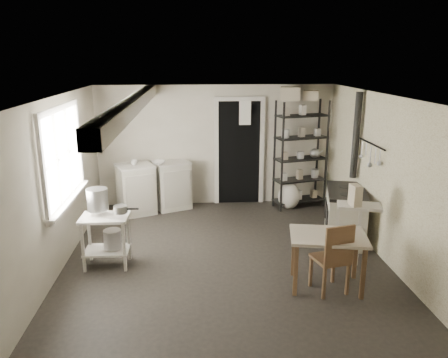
{
  "coord_description": "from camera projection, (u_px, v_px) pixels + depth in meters",
  "views": [
    {
      "loc": [
        -0.43,
        -5.73,
        2.8
      ],
      "look_at": [
        0.0,
        0.3,
        1.1
      ],
      "focal_mm": 35.0,
      "sensor_mm": 36.0,
      "label": 1
    }
  ],
  "objects": [
    {
      "name": "floor",
      "position": [
        225.0,
        258.0,
        6.29
      ],
      "size": [
        5.0,
        5.0,
        0.0
      ],
      "primitive_type": "plane",
      "color": "black",
      "rests_on": "ground"
    },
    {
      "name": "ceiling",
      "position": [
        226.0,
        96.0,
        5.67
      ],
      "size": [
        5.0,
        5.0,
        0.0
      ],
      "primitive_type": "plane",
      "rotation": [
        3.14,
        0.0,
        0.0
      ],
      "color": "silver",
      "rests_on": "wall_back"
    },
    {
      "name": "wall_back",
      "position": [
        216.0,
        146.0,
        8.38
      ],
      "size": [
        4.5,
        0.02,
        2.3
      ],
      "primitive_type": "cube",
      "color": "#BCB4A1",
      "rests_on": "ground"
    },
    {
      "name": "wall_front",
      "position": [
        248.0,
        265.0,
        3.58
      ],
      "size": [
        4.5,
        0.02,
        2.3
      ],
      "primitive_type": "cube",
      "color": "#BCB4A1",
      "rests_on": "ground"
    },
    {
      "name": "wall_left",
      "position": [
        58.0,
        185.0,
        5.82
      ],
      "size": [
        0.02,
        5.0,
        2.3
      ],
      "primitive_type": "cube",
      "color": "#BCB4A1",
      "rests_on": "ground"
    },
    {
      "name": "wall_right",
      "position": [
        385.0,
        178.0,
        6.13
      ],
      "size": [
        0.02,
        5.0,
        2.3
      ],
      "primitive_type": "cube",
      "color": "#BCB4A1",
      "rests_on": "ground"
    },
    {
      "name": "window",
      "position": [
        62.0,
        156.0,
        5.92
      ],
      "size": [
        0.12,
        1.76,
        1.28
      ],
      "primitive_type": null,
      "color": "beige",
      "rests_on": "wall_left"
    },
    {
      "name": "doorway",
      "position": [
        239.0,
        153.0,
        8.42
      ],
      "size": [
        0.96,
        0.1,
        2.08
      ],
      "primitive_type": null,
      "color": "beige",
      "rests_on": "ground"
    },
    {
      "name": "ceiling_beam",
      "position": [
        133.0,
        105.0,
        5.61
      ],
      "size": [
        0.18,
        5.0,
        0.18
      ],
      "primitive_type": null,
      "color": "beige",
      "rests_on": "ceiling"
    },
    {
      "name": "wallpaper_panel",
      "position": [
        384.0,
        178.0,
        6.13
      ],
      "size": [
        0.01,
        5.0,
        2.3
      ],
      "primitive_type": null,
      "color": "beige",
      "rests_on": "wall_right"
    },
    {
      "name": "utensil_rail",
      "position": [
        367.0,
        142.0,
        6.6
      ],
      "size": [
        0.06,
        1.2,
        0.44
      ],
      "primitive_type": null,
      "color": "silver",
      "rests_on": "wall_right"
    },
    {
      "name": "prep_table",
      "position": [
        106.0,
        239.0,
        5.97
      ],
      "size": [
        0.64,
        0.47,
        0.72
      ],
      "primitive_type": null,
      "rotation": [
        0.0,
        0.0,
        -0.02
      ],
      "color": "beige",
      "rests_on": "ground"
    },
    {
      "name": "stockpot",
      "position": [
        97.0,
        199.0,
        5.89
      ],
      "size": [
        0.3,
        0.3,
        0.3
      ],
      "primitive_type": "cylinder",
      "rotation": [
        0.0,
        0.0,
        -0.08
      ],
      "color": "silver",
      "rests_on": "prep_table"
    },
    {
      "name": "saucepan",
      "position": [
        120.0,
        209.0,
        5.78
      ],
      "size": [
        0.24,
        0.24,
        0.1
      ],
      "primitive_type": "cylinder",
      "rotation": [
        0.0,
        0.0,
        0.4
      ],
      "color": "silver",
      "rests_on": "prep_table"
    },
    {
      "name": "bucket",
      "position": [
        113.0,
        239.0,
        5.99
      ],
      "size": [
        0.27,
        0.27,
        0.26
      ],
      "primitive_type": "cylinder",
      "rotation": [
        0.0,
        0.0,
        -0.13
      ],
      "color": "silver",
      "rests_on": "prep_table"
    },
    {
      "name": "base_cabinets",
      "position": [
        154.0,
        186.0,
        8.15
      ],
      "size": [
        1.5,
        1.07,
        0.91
      ],
      "primitive_type": null,
      "rotation": [
        0.0,
        0.0,
        0.39
      ],
      "color": "beige",
      "rests_on": "ground"
    },
    {
      "name": "mixing_bowl",
      "position": [
        159.0,
        161.0,
        7.96
      ],
      "size": [
        0.38,
        0.38,
        0.07
      ],
      "primitive_type": "imported",
      "rotation": [
        0.0,
        0.0,
        -0.41
      ],
      "color": "silver",
      "rests_on": "base_cabinets"
    },
    {
      "name": "counter_cup",
      "position": [
        134.0,
        162.0,
        7.87
      ],
      "size": [
        0.13,
        0.13,
        0.09
      ],
      "primitive_type": "imported",
      "rotation": [
        0.0,
        0.0,
        0.09
      ],
      "color": "silver",
      "rests_on": "base_cabinets"
    },
    {
      "name": "shelf_rack",
      "position": [
        300.0,
        158.0,
        8.23
      ],
      "size": [
        1.03,
        0.61,
        2.03
      ],
      "primitive_type": null,
      "rotation": [
        0.0,
        0.0,
        0.26
      ],
      "color": "black",
      "rests_on": "ground"
    },
    {
      "name": "shelf_jar",
      "position": [
        284.0,
        136.0,
        8.13
      ],
      "size": [
        0.1,
        0.11,
        0.18
      ],
      "primitive_type": "imported",
      "rotation": [
        0.0,
        0.0,
        -0.29
      ],
      "color": "silver",
      "rests_on": "shelf_rack"
    },
    {
      "name": "storage_box_a",
      "position": [
        290.0,
        102.0,
        7.93
      ],
      "size": [
        0.41,
        0.38,
        0.24
      ],
      "primitive_type": "cube",
      "rotation": [
        0.0,
        0.0,
        -0.22
      ],
      "color": "beige",
      "rests_on": "shelf_rack"
    },
    {
      "name": "storage_box_b",
      "position": [
        310.0,
        103.0,
        7.96
      ],
      "size": [
        0.33,
        0.32,
        0.18
      ],
      "primitive_type": "cube",
      "rotation": [
        0.0,
        0.0,
        -0.27
      ],
      "color": "beige",
      "rests_on": "shelf_rack"
    },
    {
      "name": "stove",
      "position": [
        345.0,
        213.0,
        6.82
      ],
      "size": [
        0.81,
        1.14,
        0.81
      ],
      "primitive_type": null,
      "rotation": [
        0.0,
        0.0,
        -0.25
      ],
      "color": "beige",
      "rests_on": "ground"
    },
    {
      "name": "stovepipe",
      "position": [
        356.0,
        136.0,
        6.91
      ],
      "size": [
        0.12,
        0.12,
        1.47
      ],
      "primitive_type": null,
      "rotation": [
        0.0,
        0.0,
        -0.06
      ],
      "color": "black",
      "rests_on": "stove"
    },
    {
      "name": "side_ledge",
      "position": [
        357.0,
        236.0,
        5.97
      ],
      "size": [
        0.64,
        0.45,
        0.89
      ],
      "primitive_type": null,
      "rotation": [
        0.0,
        0.0,
        -0.26
      ],
      "color": "beige",
      "rests_on": "ground"
    },
    {
      "name": "oats_box",
      "position": [
        355.0,
        197.0,
        5.78
      ],
      "size": [
        0.13,
        0.2,
        0.28
      ],
      "primitive_type": "cube",
      "rotation": [
        0.0,
        0.0,
        0.11
      ],
      "color": "beige",
      "rests_on": "side_ledge"
    },
    {
      "name": "work_table",
      "position": [
        327.0,
        259.0,
        5.42
      ],
      "size": [
        1.02,
        0.8,
        0.7
      ],
      "primitive_type": null,
      "rotation": [
        0.0,
        0.0,
        -0.18
      ],
      "color": "beige",
      "rests_on": "ground"
    },
    {
      "name": "table_cup",
      "position": [
        351.0,
        230.0,
        5.19
      ],
      "size": [
        0.13,
        0.13,
        0.1
      ],
      "primitive_type": "imported",
      "rotation": [
        0.0,
        0.0,
        -0.27
      ],
      "color": "silver",
      "rests_on": "work_table"
    },
    {
      "name": "chair",
      "position": [
        330.0,
        254.0,
        5.29
      ],
      "size": [
        0.46,
        0.48,
        0.92
      ],
      "primitive_type": null,
      "rotation": [
        0.0,
        0.0,
        0.24
      ],
      "color": "#523723",
      "rests_on": "ground"
    },
    {
      "name": "flour_sack",
      "position": [
        289.0,
        197.0,
        8.26
      ],
      "size": [
        0.52,
        0.49,
        0.5
      ],
      "primitive_type": "ellipsoid",
      "rotation": [
        0.0,
        0.0,
        0.4
      ],
      "color": "silver",
      "rests_on": "ground"
    },
    {
      "name": "floor_crock",
      "position": [
        338.0,
        249.0,
        6.41
      ],
      "size": [
        0.14,
        0.14,
        0.15
      ],
      "primitive_type": "cylinder",
      "rotation": [
        0.0,
        0.0,
        0.21
      ],
      "color": "silver",
      "rests_on": "ground"
    }
  ]
}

